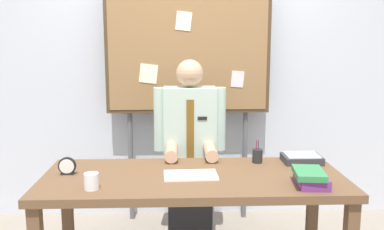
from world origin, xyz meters
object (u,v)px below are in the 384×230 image
(bulletin_board, at_px, (188,54))
(desk_clock, at_px, (67,167))
(book_stack, at_px, (311,178))
(open_notebook, at_px, (191,175))
(pen_holder, at_px, (257,156))
(desk, at_px, (193,188))
(coffee_mug, at_px, (91,181))
(person, at_px, (190,159))
(paper_tray, at_px, (302,158))

(bulletin_board, xyz_separation_m, desk_clock, (-0.79, -1.01, -0.67))
(book_stack, relative_size, desk_clock, 2.40)
(open_notebook, distance_m, pen_holder, 0.55)
(desk, bearing_deg, pen_holder, 29.94)
(coffee_mug, bearing_deg, person, 56.19)
(open_notebook, xyz_separation_m, paper_tray, (0.78, 0.28, 0.02))
(bulletin_board, bearing_deg, paper_tray, -46.29)
(desk_clock, bearing_deg, open_notebook, -4.77)
(open_notebook, bearing_deg, coffee_mug, -159.28)
(coffee_mug, bearing_deg, pen_holder, 25.53)
(bulletin_board, distance_m, desk_clock, 1.45)
(desk, height_order, bulletin_board, bulletin_board)
(coffee_mug, bearing_deg, desk, 21.88)
(pen_holder, bearing_deg, book_stack, -65.58)
(bulletin_board, xyz_separation_m, open_notebook, (-0.02, -1.08, -0.72))
(book_stack, relative_size, pen_holder, 1.68)
(book_stack, distance_m, desk_clock, 1.49)
(open_notebook, xyz_separation_m, coffee_mug, (-0.57, -0.22, 0.04))
(book_stack, bearing_deg, person, 128.06)
(bulletin_board, bearing_deg, desk, -90.00)
(paper_tray, bearing_deg, desk, -161.46)
(pen_holder, height_order, paper_tray, pen_holder)
(desk_clock, distance_m, coffee_mug, 0.35)
(open_notebook, bearing_deg, desk_clock, 175.23)
(person, relative_size, pen_holder, 9.06)
(bulletin_board, distance_m, book_stack, 1.60)
(desk, distance_m, coffee_mug, 0.65)
(person, height_order, paper_tray, person)
(person, bearing_deg, desk, -90.00)
(open_notebook, height_order, coffee_mug, coffee_mug)
(desk_clock, bearing_deg, paper_tray, 7.73)
(paper_tray, bearing_deg, pen_holder, 178.88)
(paper_tray, bearing_deg, open_notebook, -160.52)
(bulletin_board, height_order, paper_tray, bulletin_board)
(book_stack, height_order, paper_tray, book_stack)
(coffee_mug, distance_m, paper_tray, 1.44)
(pen_holder, bearing_deg, desk_clock, -170.12)
(bulletin_board, bearing_deg, book_stack, -62.14)
(bulletin_board, xyz_separation_m, book_stack, (0.67, -1.28, -0.68))
(book_stack, distance_m, coffee_mug, 1.26)
(pen_holder, bearing_deg, desk, -150.06)
(paper_tray, bearing_deg, book_stack, -100.70)
(desk, distance_m, desk_clock, 0.81)
(pen_holder, bearing_deg, person, 140.23)
(bulletin_board, height_order, desk_clock, bulletin_board)
(open_notebook, height_order, pen_holder, pen_holder)
(desk_clock, height_order, pen_holder, pen_holder)
(pen_holder, bearing_deg, coffee_mug, -154.47)
(person, xyz_separation_m, open_notebook, (-0.02, -0.66, 0.08))
(book_stack, xyz_separation_m, desk_clock, (-1.47, 0.26, 0.00))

